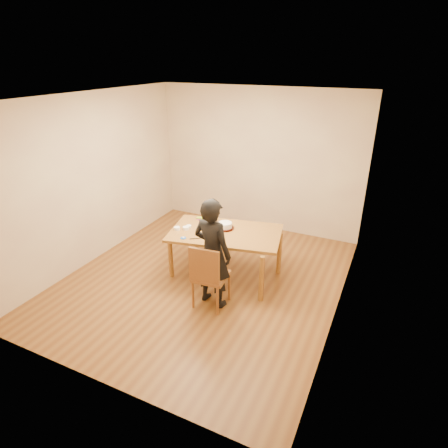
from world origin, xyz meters
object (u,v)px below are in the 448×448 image
at_px(dining_table, 225,233).
at_px(person, 212,253).
at_px(dining_chair, 211,276).
at_px(cake_plate, 225,228).
at_px(cake, 225,225).

relative_size(dining_table, person, 1.06).
xyz_separation_m(dining_chair, person, (0.00, 0.05, 0.33)).
bearing_deg(cake_plate, dining_table, -62.49).
xyz_separation_m(dining_chair, cake_plate, (-0.20, 0.88, 0.31)).
distance_m(dining_chair, person, 0.33).
height_order(dining_table, cake_plate, cake_plate).
distance_m(dining_table, dining_chair, 0.84).
bearing_deg(cake, cake_plate, 0.00).
relative_size(cake_plate, person, 0.18).
height_order(dining_chair, person, person).
distance_m(dining_table, cake, 0.14).
bearing_deg(dining_chair, person, 84.99).
xyz_separation_m(cake_plate, person, (0.20, -0.83, 0.02)).
relative_size(dining_chair, person, 0.28).
bearing_deg(dining_chair, cake_plate, 98.06).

